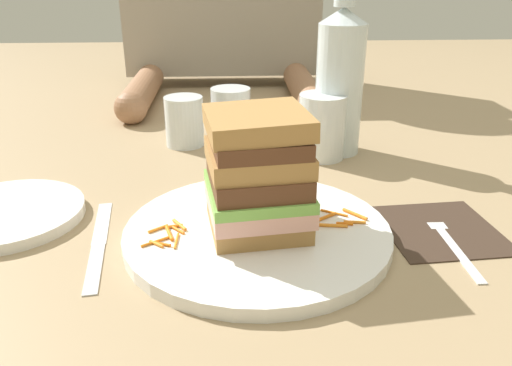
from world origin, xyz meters
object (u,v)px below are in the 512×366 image
at_px(water_bottle, 340,80).
at_px(empty_tumbler_1, 184,121).
at_px(sandwich, 257,173).
at_px(juice_glass, 322,129).
at_px(empty_tumbler_0, 231,109).
at_px(knife, 98,244).
at_px(side_plate, 6,214).
at_px(fork, 448,236).
at_px(main_plate, 257,233).
at_px(napkin_dark, 440,229).

relative_size(water_bottle, empty_tumbler_1, 3.20).
relative_size(sandwich, juice_glass, 1.32).
distance_m(sandwich, empty_tumbler_1, 0.34).
bearing_deg(empty_tumbler_0, knife, -109.69).
bearing_deg(empty_tumbler_0, water_bottle, -36.27).
xyz_separation_m(sandwich, side_plate, (-0.30, 0.06, -0.07)).
bearing_deg(fork, water_bottle, 103.23).
bearing_deg(side_plate, empty_tumbler_1, 53.42).
distance_m(water_bottle, empty_tumbler_1, 0.26).
relative_size(main_plate, fork, 1.77).
height_order(napkin_dark, fork, fork).
bearing_deg(side_plate, water_bottle, 26.40).
bearing_deg(knife, water_bottle, 42.35).
distance_m(napkin_dark, fork, 0.02).
height_order(napkin_dark, juice_glass, juice_glass).
distance_m(sandwich, knife, 0.19).
bearing_deg(water_bottle, side_plate, -153.60).
xyz_separation_m(napkin_dark, empty_tumbler_0, (-0.24, 0.40, 0.04)).
xyz_separation_m(empty_tumbler_1, side_plate, (-0.19, -0.26, -0.03)).
distance_m(knife, side_plate, 0.14).
distance_m(main_plate, sandwich, 0.07).
relative_size(napkin_dark, water_bottle, 0.51).
height_order(napkin_dark, empty_tumbler_1, empty_tumbler_1).
distance_m(juice_glass, empty_tumbler_0, 0.21).
height_order(water_bottle, empty_tumbler_0, water_bottle).
relative_size(knife, side_plate, 1.10).
relative_size(main_plate, empty_tumbler_1, 3.59).
bearing_deg(napkin_dark, main_plate, -177.42).
bearing_deg(juice_glass, empty_tumbler_1, 162.18).
xyz_separation_m(napkin_dark, water_bottle, (-0.07, 0.27, 0.12)).
height_order(sandwich, empty_tumbler_1, sandwich).
bearing_deg(empty_tumbler_1, juice_glass, -17.82).
bearing_deg(sandwich, main_plate, -72.40).
xyz_separation_m(knife, empty_tumbler_0, (0.15, 0.41, 0.04)).
bearing_deg(empty_tumbler_1, main_plate, -72.27).
bearing_deg(empty_tumbler_1, knife, -101.94).
height_order(main_plate, side_plate, main_plate).
bearing_deg(water_bottle, knife, -137.65).
distance_m(fork, water_bottle, 0.32).
height_order(napkin_dark, empty_tumbler_0, empty_tumbler_0).
relative_size(main_plate, side_plate, 1.62).
relative_size(sandwich, empty_tumbler_0, 1.72).
relative_size(main_plate, sandwich, 2.23).
bearing_deg(napkin_dark, fork, -90.21).
height_order(juice_glass, side_plate, juice_glass).
xyz_separation_m(napkin_dark, juice_glass, (-0.10, 0.25, 0.04)).
bearing_deg(water_bottle, empty_tumbler_1, 170.02).
distance_m(sandwich, water_bottle, 0.32).
distance_m(water_bottle, side_plate, 0.50).
xyz_separation_m(sandwich, napkin_dark, (0.21, 0.01, -0.08)).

